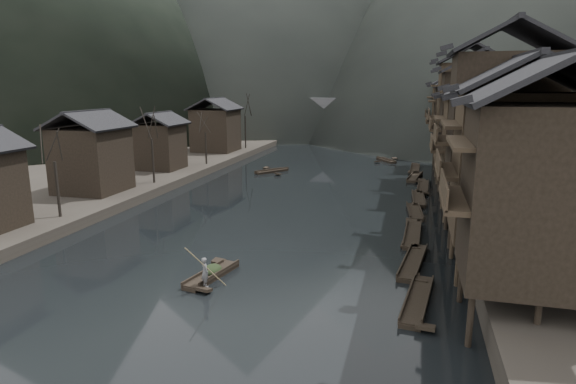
% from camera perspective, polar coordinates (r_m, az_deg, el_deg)
% --- Properties ---
extents(water, '(300.00, 300.00, 0.00)m').
position_cam_1_polar(water, '(35.79, -4.52, -6.58)').
color(water, black).
rests_on(water, ground).
extents(left_bank, '(40.00, 200.00, 1.20)m').
position_cam_1_polar(left_bank, '(86.21, -17.93, 4.60)').
color(left_bank, '#2D2823').
rests_on(left_bank, ground).
extents(stilt_houses, '(9.00, 67.60, 16.55)m').
position_cam_1_polar(stilt_houses, '(51.68, 21.66, 8.80)').
color(stilt_houses, black).
rests_on(stilt_houses, ground).
extents(left_houses, '(8.10, 53.20, 8.73)m').
position_cam_1_polar(left_houses, '(61.23, -16.72, 6.40)').
color(left_houses, black).
rests_on(left_houses, left_bank).
extents(bare_trees, '(3.94, 59.28, 7.88)m').
position_cam_1_polar(bare_trees, '(58.59, -14.30, 7.11)').
color(bare_trees, black).
rests_on(bare_trees, left_bank).
extents(moored_sampans, '(2.65, 50.95, 0.47)m').
position_cam_1_polar(moored_sampans, '(49.04, 14.97, -1.42)').
color(moored_sampans, black).
rests_on(moored_sampans, water).
extents(midriver_boats, '(18.23, 18.64, 0.44)m').
position_cam_1_polar(midriver_boats, '(70.64, 5.10, 3.18)').
color(midriver_boats, black).
rests_on(midriver_boats, water).
extents(stone_bridge, '(40.00, 6.00, 9.00)m').
position_cam_1_polar(stone_bridge, '(104.68, 8.64, 8.87)').
color(stone_bridge, '#4C4C4F').
rests_on(stone_bridge, ground).
extents(hero_sampan, '(1.99, 5.17, 0.44)m').
position_cam_1_polar(hero_sampan, '(30.70, -9.02, -9.63)').
color(hero_sampan, black).
rests_on(hero_sampan, water).
extents(cargo_heap, '(1.12, 1.47, 0.67)m').
position_cam_1_polar(cargo_heap, '(30.71, -8.97, -8.49)').
color(cargo_heap, black).
rests_on(cargo_heap, hero_sampan).
extents(boatman, '(0.77, 0.75, 1.78)m').
position_cam_1_polar(boatman, '(28.67, -9.83, -8.89)').
color(boatman, slate).
rests_on(boatman, hero_sampan).
extents(bamboo_pole, '(1.78, 2.19, 3.18)m').
position_cam_1_polar(bamboo_pole, '(27.78, -9.65, -4.17)').
color(bamboo_pole, '#8C7A51').
rests_on(bamboo_pole, boatman).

